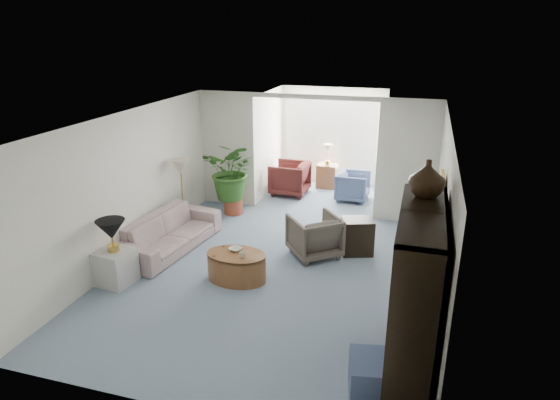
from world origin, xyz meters
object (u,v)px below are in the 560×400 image
(wingback_chair, at_px, (314,236))
(sunroom_table, at_px, (327,176))
(sunroom_chair_blue, at_px, (353,186))
(plant_pot, at_px, (233,206))
(sofa, at_px, (170,232))
(end_table, at_px, (116,267))
(coffee_bowl, at_px, (235,249))
(side_table_dark, at_px, (357,236))
(sunroom_chair_maroon, at_px, (290,178))
(entertainment_cabinet, at_px, (415,298))
(cabinet_urn, at_px, (427,178))
(ottoman, at_px, (375,377))
(coffee_table, at_px, (237,267))
(framed_picture, at_px, (442,192))
(coffee_cup, at_px, (243,255))
(table_lamp, at_px, (111,230))
(floor_lamp, at_px, (180,167))

(wingback_chair, height_order, sunroom_table, wingback_chair)
(sunroom_chair_blue, bearing_deg, plant_pot, 125.85)
(sofa, relative_size, end_table, 3.92)
(coffee_bowl, relative_size, wingback_chair, 0.24)
(side_table_dark, xyz_separation_m, sunroom_chair_maroon, (-1.99, 2.74, 0.07))
(entertainment_cabinet, relative_size, cabinet_urn, 4.89)
(sofa, bearing_deg, cabinet_urn, -105.11)
(ottoman, bearing_deg, wingback_chair, 113.67)
(sofa, relative_size, plant_pot, 5.43)
(coffee_table, relative_size, entertainment_cabinet, 0.47)
(framed_picture, bearing_deg, sunroom_chair_maroon, 128.18)
(coffee_cup, bearing_deg, table_lamp, -164.26)
(table_lamp, distance_m, wingback_chair, 3.33)
(coffee_bowl, bearing_deg, sofa, 157.71)
(entertainment_cabinet, distance_m, sunroom_chair_maroon, 6.54)
(entertainment_cabinet, xyz_separation_m, sunroom_table, (-2.26, 6.52, -0.72))
(floor_lamp, relative_size, wingback_chair, 0.45)
(side_table_dark, xyz_separation_m, ottoman, (0.68, -3.45, -0.10))
(entertainment_cabinet, xyz_separation_m, sunroom_chair_blue, (-1.51, 5.77, -0.68))
(coffee_cup, bearing_deg, sunroom_table, 86.72)
(floor_lamp, xyz_separation_m, coffee_cup, (1.93, -1.79, -0.75))
(sunroom_chair_blue, bearing_deg, end_table, 150.76)
(entertainment_cabinet, distance_m, ottoman, 0.96)
(cabinet_urn, xyz_separation_m, sunroom_chair_blue, (-1.51, 5.27, -1.89))
(wingback_chair, relative_size, sunroom_chair_maroon, 0.94)
(coffee_bowl, bearing_deg, end_table, -156.61)
(sofa, height_order, wingback_chair, wingback_chair)
(coffee_bowl, bearing_deg, side_table_dark, 39.03)
(sunroom_chair_blue, bearing_deg, wingback_chair, 177.82)
(sofa, xyz_separation_m, floor_lamp, (-0.23, 0.98, 0.93))
(coffee_table, bearing_deg, floor_lamp, 136.39)
(ottoman, bearing_deg, plant_pot, 126.90)
(end_table, height_order, side_table_dark, side_table_dark)
(wingback_chair, relative_size, plant_pot, 2.01)
(end_table, xyz_separation_m, table_lamp, (0.00, 0.00, 0.63))
(coffee_bowl, height_order, coffee_cup, coffee_cup)
(wingback_chair, bearing_deg, sunroom_table, -120.42)
(floor_lamp, relative_size, sunroom_chair_blue, 0.50)
(framed_picture, distance_m, plant_pot, 5.03)
(end_table, xyz_separation_m, sunroom_table, (2.19, 5.63, 0.01))
(entertainment_cabinet, bearing_deg, sofa, 152.09)
(coffee_bowl, height_order, ottoman, coffee_bowl)
(end_table, relative_size, ottoman, 1.02)
(end_table, xyz_separation_m, coffee_cup, (1.90, 0.54, 0.22))
(framed_picture, distance_m, table_lamp, 4.80)
(floor_lamp, distance_m, ottoman, 5.61)
(floor_lamp, bearing_deg, framed_picture, -18.44)
(coffee_cup, bearing_deg, coffee_bowl, 135.00)
(coffee_bowl, height_order, side_table_dark, side_table_dark)
(coffee_bowl, relative_size, side_table_dark, 0.31)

